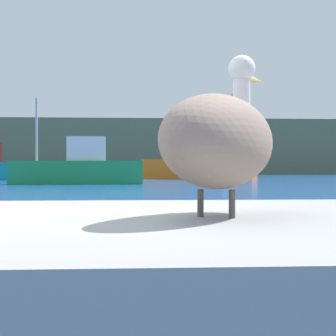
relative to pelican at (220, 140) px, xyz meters
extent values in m
cube|color=#5B664C|center=(-1.37, 65.10, 1.97)|extent=(140.00, 12.54, 5.96)
cube|color=gray|center=(-0.01, -0.01, -0.69)|extent=(3.53, 2.75, 0.64)
ellipsoid|color=gray|center=(-0.01, -0.01, -0.01)|extent=(0.87, 1.09, 0.45)
cylinder|color=white|center=(0.16, 0.30, 0.20)|extent=(0.09, 0.09, 0.29)
sphere|color=white|center=(0.16, 0.30, 0.39)|extent=(0.14, 0.14, 0.14)
cone|color=gold|center=(0.27, 0.51, 0.36)|extent=(0.21, 0.32, 0.09)
cylinder|color=#4C4742|center=(-0.10, -0.02, -0.30)|extent=(0.03, 0.03, 0.13)
cylinder|color=#4C4742|center=(0.04, -0.09, -0.30)|extent=(0.03, 0.03, 0.13)
cube|color=orange|center=(4.47, 37.43, -0.33)|extent=(8.01, 4.95, 1.35)
cube|color=#1E6099|center=(4.90, 37.26, 0.99)|extent=(3.32, 2.86, 1.29)
cylinder|color=#B2B2B2|center=(6.62, 36.58, 2.57)|extent=(0.12, 0.12, 4.45)
cube|color=#1E8C4C|center=(-2.99, 26.33, -0.44)|extent=(6.51, 2.10, 1.15)
cube|color=silver|center=(-2.50, 26.36, 0.73)|extent=(1.96, 1.46, 1.18)
cylinder|color=#B2B2B2|center=(-4.91, 26.22, 1.68)|extent=(0.12, 0.12, 3.08)
camera|label=1|loc=(-0.44, -2.77, -0.12)|focal=62.58mm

